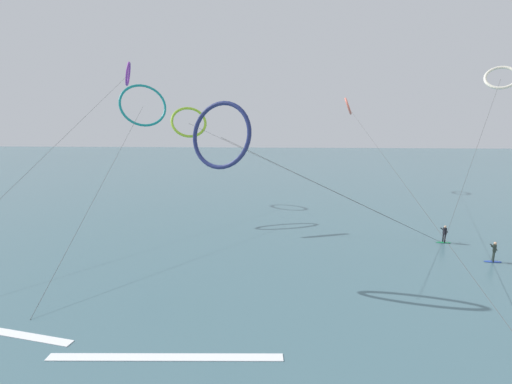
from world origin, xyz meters
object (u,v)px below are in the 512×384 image
Objects in this scene: surfer_cobalt at (494,253)px; kite_violet at (128,74)px; kite_teal at (143,105)px; kite_ivory at (501,78)px; kite_navy at (221,135)px; kite_lime at (189,122)px; surfer_emerald at (444,235)px; kite_coral at (348,106)px.

surfer_cobalt is 0.05× the size of kite_violet.
kite_teal is 40.03m from kite_ivory.
kite_navy is at bearing -126.79° from kite_ivory.
kite_lime is 33.87m from kite_ivory.
kite_lime is at bearing -83.45° from surfer_cobalt.
kite_violet is (-6.63, 10.34, 5.35)m from kite_teal.
kite_violet is (-40.61, 22.25, 18.14)m from surfer_cobalt.
surfer_emerald is 46.43m from kite_violet.
kite_ivory reaches higher than kite_navy.
kite_lime is at bearing -106.41° from surfer_emerald.
kite_ivory is at bearing 55.98° from kite_violet.
kite_teal is at bearing -157.19° from kite_ivory.
kite_lime reaches higher than surfer_cobalt.
kite_teal is 13.40m from kite_violet.
kite_ivory is at bearing -30.95° from kite_teal.
surfer_emerald is 1.00× the size of surfer_cobalt.
kite_lime is at bearing -151.27° from kite_ivory.
surfer_emerald is at bearing 45.36° from kite_navy.
kite_navy is (19.16, -26.42, -8.67)m from kite_violet.
kite_coral is (28.29, 22.38, 1.36)m from kite_teal.
kite_coral is 25.23m from kite_ivory.
kite_navy is at bearing -55.28° from surfer_cobalt.
surfer_cobalt is at bearing 32.78° from kite_navy.
kite_coral reaches higher than surfer_emerald.
kite_ivory reaches higher than kite_lime.
kite_coral is 33.92m from kite_lime.
surfer_emerald is at bearing -159.52° from kite_coral.
kite_coral is at bearing -146.88° from surfer_cobalt.
surfer_cobalt is at bearing -157.59° from kite_coral.
surfer_emerald is 18.79m from kite_ivory.
kite_teal is at bearing 11.12° from kite_violet.
kite_navy is 1.25× the size of kite_ivory.
kite_coral is 41.83m from kite_navy.
kite_violet is 1.35× the size of kite_lime.
kite_teal is (-32.22, 7.48, 12.79)m from surfer_emerald.
kite_ivory is (11.65, -22.35, 1.25)m from kite_coral.
kite_coral is at bearing 87.48° from kite_violet.
surfer_cobalt is 0.08× the size of kite_navy.
kite_coral is 2.24× the size of kite_navy.
kite_ivory reaches higher than surfer_cobalt.
surfer_emerald is 4.76m from surfer_cobalt.
kite_teal reaches higher than surfer_emerald.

